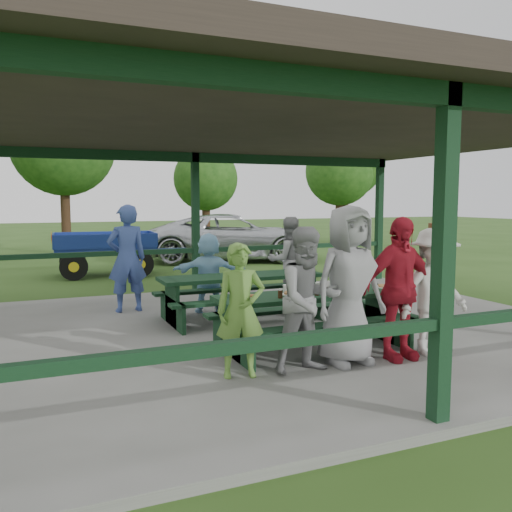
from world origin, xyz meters
name	(u,v)px	position (x,y,z in m)	size (l,w,h in m)	color
ground	(267,335)	(0.00, 0.00, 0.00)	(90.00, 90.00, 0.00)	#2A4A17
concrete_slab	(267,332)	(0.00, 0.00, 0.05)	(10.00, 8.00, 0.10)	slate
pavilion_structure	(268,128)	(0.00, 0.00, 3.17)	(10.60, 8.60, 3.24)	black
picnic_table_near	(311,313)	(0.11, -1.20, 0.58)	(2.64, 1.39, 0.75)	black
picnic_table_far	(242,291)	(-0.11, 0.80, 0.58)	(2.75, 1.39, 0.75)	black
table_setting	(319,290)	(0.24, -1.17, 0.88)	(2.30, 0.45, 0.10)	white
contestant_green	(241,310)	(-1.21, -1.95, 0.86)	(0.56, 0.37, 1.53)	#609338
contestant_grey_left	(309,300)	(-0.42, -2.10, 0.95)	(0.83, 0.64, 1.70)	gray
contestant_grey_mid	(349,285)	(0.18, -2.01, 1.07)	(0.95, 0.62, 1.94)	gray
contestant_red	(399,288)	(0.86, -2.09, 1.00)	(1.05, 0.44, 1.80)	#AB1929
contestant_white_fedora	(434,291)	(1.41, -2.10, 0.93)	(1.09, 0.66, 1.71)	silver
spectator_lblue	(209,273)	(-0.43, 1.57, 0.81)	(1.32, 0.42, 1.42)	#9CD2F1
spectator_blue	(127,258)	(-1.76, 2.20, 1.06)	(0.70, 0.46, 1.92)	#3A5098
spectator_grey	(288,261)	(1.21, 1.70, 0.94)	(0.82, 0.64, 1.68)	gray
pickup_truck	(233,237)	(3.13, 9.84, 0.80)	(2.67, 5.79, 1.61)	silver
farm_trailer	(105,253)	(-1.39, 7.84, 0.64)	(3.67, 1.75, 1.28)	navy
tree_left	(63,144)	(-1.95, 14.83, 4.21)	(3.98, 3.98, 6.21)	#352415
tree_mid	(206,179)	(4.04, 15.62, 3.00)	(2.84, 2.84, 4.44)	#352415
tree_right	(340,172)	(10.24, 14.46, 3.39)	(3.21, 3.21, 5.02)	#352415
tree_far_right	(345,160)	(10.82, 14.92, 3.98)	(3.76, 3.76, 5.88)	#352415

